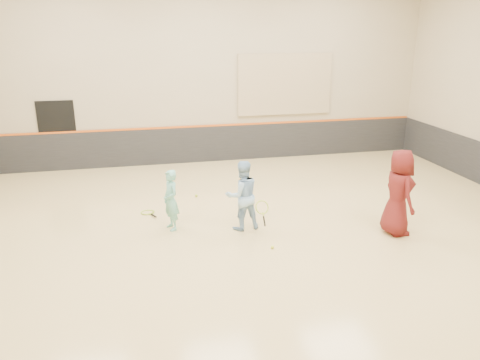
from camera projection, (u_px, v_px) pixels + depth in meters
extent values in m
cube|color=tan|center=(243.00, 240.00, 10.24)|extent=(15.00, 12.00, 0.20)
cube|color=tan|center=(201.00, 71.00, 14.83)|extent=(15.00, 0.02, 6.00)
cube|color=tan|center=(413.00, 207.00, 3.70)|extent=(15.00, 0.02, 6.00)
cube|color=#232326|center=(203.00, 144.00, 15.55)|extent=(14.90, 0.04, 1.20)
cube|color=#D85914|center=(202.00, 126.00, 15.35)|extent=(14.90, 0.03, 0.06)
cube|color=tan|center=(285.00, 84.00, 15.51)|extent=(3.20, 0.08, 2.00)
cube|color=black|center=(58.00, 136.00, 14.47)|extent=(1.10, 0.05, 2.20)
imported|color=#72C7B6|center=(171.00, 200.00, 10.34)|extent=(0.47, 0.58, 1.38)
imported|color=#95C0E7|center=(242.00, 195.00, 10.33)|extent=(0.85, 0.70, 1.59)
imported|color=#591615|center=(399.00, 192.00, 10.06)|extent=(0.62, 0.94, 1.90)
sphere|color=yellow|center=(272.00, 247.00, 9.60)|extent=(0.07, 0.07, 0.07)
sphere|color=#BFD331|center=(410.00, 180.00, 9.95)|extent=(0.07, 0.07, 0.07)
sphere|color=#B4D531|center=(196.00, 196.00, 12.51)|extent=(0.07, 0.07, 0.07)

